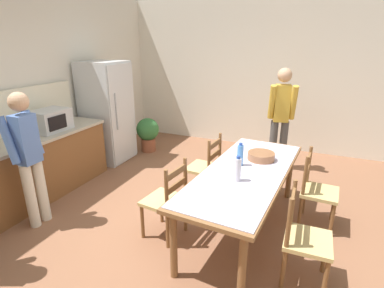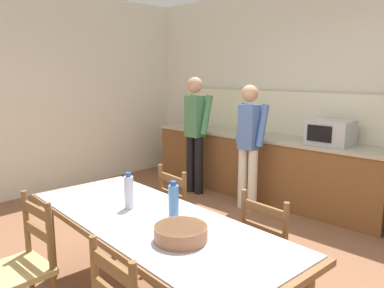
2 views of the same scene
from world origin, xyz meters
name	(u,v)px [view 1 (image 1 of 2)]	position (x,y,z in m)	size (l,w,h in m)	color
ground_plane	(189,224)	(0.00, 0.00, 0.00)	(8.32, 8.32, 0.00)	brown
wall_back	(12,90)	(0.00, 2.66, 1.45)	(6.52, 0.12, 2.90)	silver
wall_right	(254,75)	(3.26, 0.00, 1.45)	(0.12, 5.20, 2.90)	silver
refrigerator	(107,112)	(1.37, 2.19, 0.88)	(0.70, 0.73, 1.77)	silver
microwave	(50,120)	(0.16, 2.21, 1.03)	(0.50, 0.39, 0.30)	#B2B7BC
dining_table	(245,177)	(0.17, -0.61, 0.68)	(2.29, 1.02, 0.75)	brown
bottle_near_centre	(238,169)	(-0.11, -0.59, 0.88)	(0.07, 0.07, 0.27)	silver
bottle_off_centre	(240,155)	(0.29, -0.51, 0.88)	(0.07, 0.07, 0.27)	#4C8ED6
serving_bowl	(261,156)	(0.56, -0.70, 0.80)	(0.32, 0.32, 0.09)	#9E6642
chair_side_far_left	(167,200)	(-0.27, 0.14, 0.44)	(0.47, 0.45, 0.91)	brown
chair_side_near_left	(304,238)	(-0.39, -1.29, 0.44)	(0.43, 0.41, 0.91)	brown
chair_side_near_right	(316,191)	(0.62, -1.36, 0.44)	(0.44, 0.42, 0.91)	brown
chair_side_far_right	(205,168)	(0.73, 0.07, 0.44)	(0.45, 0.43, 0.91)	brown
person_at_counter	(28,154)	(-0.66, 1.69, 0.90)	(0.40, 0.28, 1.59)	silver
person_by_table	(281,115)	(2.13, -0.71, 0.95)	(0.35, 0.47, 1.70)	#4C4C4C
potted_plant	(148,132)	(2.01, 1.76, 0.39)	(0.44, 0.44, 0.67)	brown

